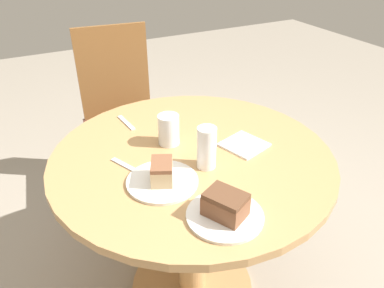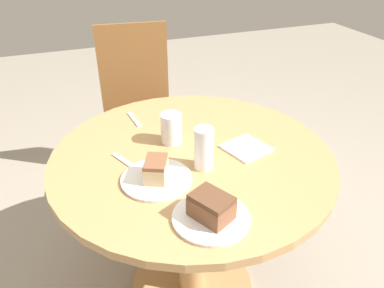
% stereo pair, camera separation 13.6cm
% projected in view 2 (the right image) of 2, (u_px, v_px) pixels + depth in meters
% --- Properties ---
extents(ground_plane, '(8.00, 8.00, 0.00)m').
position_uv_depth(ground_plane, '(192.00, 286.00, 1.77)').
color(ground_plane, gray).
extents(table, '(1.04, 1.04, 0.75)m').
position_uv_depth(table, '(192.00, 195.00, 1.48)').
color(table, tan).
rests_on(table, ground_plane).
extents(chair, '(0.48, 0.52, 0.99)m').
position_uv_depth(chair, '(139.00, 113.00, 2.22)').
color(chair, brown).
rests_on(chair, ground_plane).
extents(plate_near, '(0.24, 0.24, 0.01)m').
position_uv_depth(plate_near, '(157.00, 179.00, 1.24)').
color(plate_near, silver).
rests_on(plate_near, table).
extents(plate_far, '(0.23, 0.23, 0.01)m').
position_uv_depth(plate_far, '(211.00, 218.00, 1.08)').
color(plate_far, silver).
rests_on(plate_far, table).
extents(cake_slice_near, '(0.10, 0.12, 0.07)m').
position_uv_depth(cake_slice_near, '(156.00, 169.00, 1.22)').
color(cake_slice_near, tan).
rests_on(cake_slice_near, plate_near).
extents(cake_slice_far, '(0.13, 0.14, 0.07)m').
position_uv_depth(cake_slice_far, '(211.00, 206.00, 1.06)').
color(cake_slice_far, brown).
rests_on(cake_slice_far, plate_far).
extents(glass_lemonade, '(0.07, 0.07, 0.15)m').
position_uv_depth(glass_lemonade, '(204.00, 151.00, 1.27)').
color(glass_lemonade, silver).
rests_on(glass_lemonade, table).
extents(glass_water, '(0.08, 0.08, 0.12)m').
position_uv_depth(glass_water, '(171.00, 130.00, 1.43)').
color(glass_water, silver).
rests_on(glass_water, table).
extents(napkin_stack, '(0.18, 0.18, 0.01)m').
position_uv_depth(napkin_stack, '(246.00, 148.00, 1.41)').
color(napkin_stack, white).
rests_on(napkin_stack, table).
extents(fork, '(0.09, 0.17, 0.00)m').
position_uv_depth(fork, '(128.00, 163.00, 1.32)').
color(fork, silver).
rests_on(fork, table).
extents(spoon, '(0.03, 0.14, 0.00)m').
position_uv_depth(spoon, '(134.00, 119.00, 1.61)').
color(spoon, silver).
rests_on(spoon, table).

